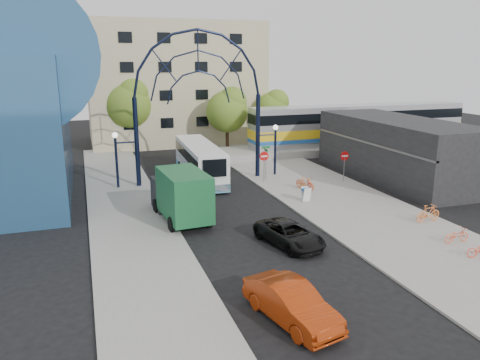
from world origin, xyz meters
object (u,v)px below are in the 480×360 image
object	(u,v)px
red_sedan	(291,303)
do_not_enter_sign	(345,159)
train_car	(360,124)
bike_near_b	(306,183)
sandwich_board	(306,192)
city_bus	(200,161)
tree_north_c	(273,109)
green_truck	(180,194)
bike_near_a	(304,183)
tree_north_a	(228,109)
black_suv	(289,234)
tree_north_b	(129,102)
bike_far_b	(428,213)
bike_far_a	(457,235)
street_name_sign	(266,156)
stop_sign	(264,159)
gateway_arch	(198,76)

from	to	relation	value
red_sedan	do_not_enter_sign	bearing A→B (deg)	40.95
train_car	bike_near_b	world-z (taller)	train_car
sandwich_board	city_bus	world-z (taller)	city_bus
city_bus	train_car	bearing A→B (deg)	21.93
sandwich_board	tree_north_c	xyz separation A→B (m)	(6.52, 21.95, 3.53)
green_truck	bike_near_a	xyz separation A→B (m)	(10.37, 3.61, -1.03)
tree_north_a	tree_north_c	xyz separation A→B (m)	(6.00, 2.00, -0.33)
tree_north_c	black_suv	distance (m)	30.90
tree_north_b	city_bus	bearing A→B (deg)	-74.84
bike_far_b	train_car	bearing A→B (deg)	-26.70
train_car	tree_north_b	bearing A→B (deg)	161.64
tree_north_c	red_sedan	xyz separation A→B (m)	(-13.97, -35.67, -3.52)
tree_north_a	bike_near_b	world-z (taller)	tree_north_a
red_sedan	bike_near_b	bearing A→B (deg)	48.80
train_car	green_truck	distance (m)	28.84
do_not_enter_sign	bike_near_a	size ratio (longest dim) A/B	1.36
bike_near_a	bike_far_a	world-z (taller)	bike_near_a
bike_far_b	tree_north_c	bearing A→B (deg)	-6.96
street_name_sign	red_sedan	world-z (taller)	street_name_sign
sandwich_board	bike_far_a	distance (m)	10.47
tree_north_b	bike_far_a	xyz separation A→B (m)	(13.77, -33.50, -4.74)
red_sedan	tree_north_a	bearing A→B (deg)	63.55
green_truck	train_car	bearing A→B (deg)	31.02
tree_north_c	green_truck	bearing A→B (deg)	-124.51
bike_near_a	bike_far_b	xyz separation A→B (m)	(3.84, -9.18, 0.05)
bike_near_a	bike_far_a	bearing A→B (deg)	-93.14
city_bus	stop_sign	bearing A→B (deg)	-30.11
sandwich_board	tree_north_b	world-z (taller)	tree_north_b
train_car	city_bus	xyz separation A→B (m)	(-19.81, -7.08, -1.35)
gateway_arch	stop_sign	bearing A→B (deg)	-22.63
tree_north_a	green_truck	size ratio (longest dim) A/B	1.06
black_suv	city_bus	bearing A→B (deg)	80.61
street_name_sign	tree_north_a	bearing A→B (deg)	86.04
train_car	bike_far_a	bearing A→B (deg)	-111.56
tree_north_b	tree_north_c	world-z (taller)	tree_north_b
tree_north_a	city_bus	size ratio (longest dim) A/B	0.64
black_suv	bike_far_a	size ratio (longest dim) A/B	2.90
do_not_enter_sign	tree_north_b	world-z (taller)	tree_north_b
train_car	bike_far_b	bearing A→B (deg)	-112.52
street_name_sign	city_bus	size ratio (longest dim) A/B	0.26
tree_north_a	tree_north_b	distance (m)	10.79
bike_far_a	do_not_enter_sign	bearing A→B (deg)	-4.85
red_sedan	bike_far_a	size ratio (longest dim) A/B	2.94
train_car	sandwich_board	bearing A→B (deg)	-131.95
black_suv	bike_far_b	distance (m)	9.51
black_suv	bike_near_b	bearing A→B (deg)	45.83
street_name_sign	bike_far_a	xyz separation A→B (m)	(4.70, -16.17, -1.60)
red_sedan	tree_north_b	bearing A→B (deg)	79.96
gateway_arch	city_bus	size ratio (longest dim) A/B	1.25
gateway_arch	tree_north_c	distance (m)	18.95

